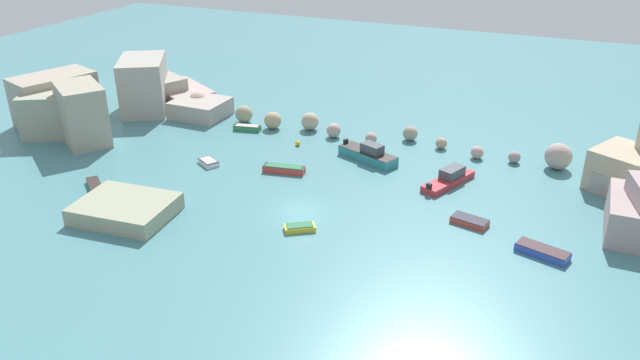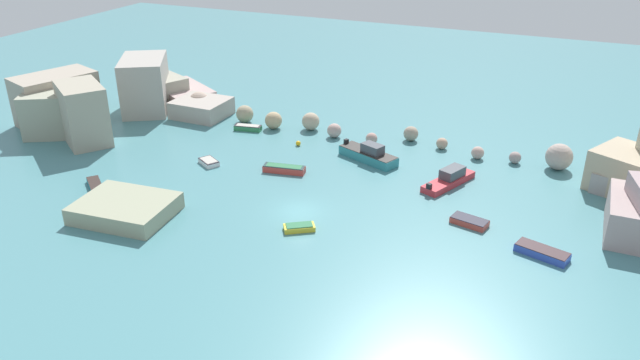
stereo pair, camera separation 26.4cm
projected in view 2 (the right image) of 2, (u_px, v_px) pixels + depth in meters
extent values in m
plane|color=teal|center=(299.00, 211.00, 54.31)|extent=(160.00, 160.00, 0.00)
cube|color=#AA9E94|center=(202.00, 108.00, 76.10)|extent=(6.27, 5.61, 2.08)
cube|color=#A29987|center=(83.00, 114.00, 67.62)|extent=(7.83, 7.23, 6.51)
cube|color=#9E9A88|center=(165.00, 91.00, 80.02)|extent=(6.54, 6.16, 3.54)
cube|color=#A59F96|center=(145.00, 85.00, 77.25)|extent=(8.70, 9.75, 6.59)
cube|color=#9E9F89|center=(61.00, 110.00, 71.00)|extent=(9.68, 9.52, 4.93)
cube|color=#B39793|center=(183.00, 94.00, 81.03)|extent=(10.48, 9.25, 2.05)
cube|color=#A39686|center=(57.00, 99.00, 73.45)|extent=(7.77, 10.07, 5.81)
cube|color=#AC9491|center=(636.00, 217.00, 50.12)|extent=(4.32, 7.12, 3.13)
cube|color=#9D9593|center=(623.00, 180.00, 57.80)|extent=(5.73, 6.60, 1.96)
sphere|color=tan|center=(199.00, 102.00, 77.43)|extent=(2.56, 2.56, 2.56)
sphere|color=tan|center=(222.00, 108.00, 76.84)|extent=(1.52, 1.52, 1.52)
sphere|color=tan|center=(245.00, 114.00, 74.17)|extent=(2.06, 2.06, 2.06)
sphere|color=tan|center=(273.00, 120.00, 72.25)|extent=(2.00, 2.00, 2.00)
sphere|color=tan|center=(311.00, 121.00, 71.89)|extent=(2.04, 2.04, 2.04)
sphere|color=#B99A90|center=(334.00, 130.00, 69.83)|extent=(1.60, 1.60, 1.60)
sphere|color=tan|center=(372.00, 139.00, 68.07)|extent=(1.28, 1.28, 1.28)
sphere|color=tan|center=(411.00, 134.00, 68.91)|extent=(1.64, 1.64, 1.64)
sphere|color=tan|center=(442.00, 143.00, 66.82)|extent=(1.24, 1.24, 1.24)
sphere|color=tan|center=(478.00, 153.00, 64.43)|extent=(1.32, 1.32, 1.32)
sphere|color=gray|center=(515.00, 158.00, 63.41)|extent=(1.22, 1.22, 1.22)
sphere|color=#AB998F|center=(559.00, 157.00, 61.80)|extent=(2.65, 2.65, 2.65)
cube|color=#999D80|center=(125.00, 208.00, 53.23)|extent=(8.38, 6.86, 1.47)
sphere|color=gold|center=(298.00, 143.00, 67.79)|extent=(0.55, 0.55, 0.55)
cube|color=#344DB5|center=(542.00, 252.00, 47.70)|extent=(4.23, 2.50, 0.60)
cube|color=#322023|center=(543.00, 249.00, 47.55)|extent=(4.15, 2.45, 0.06)
cube|color=teal|center=(96.00, 187.00, 58.18)|extent=(3.76, 3.39, 0.47)
cube|color=#322622|center=(95.00, 184.00, 58.06)|extent=(3.68, 3.32, 0.06)
cube|color=#BC4237|center=(469.00, 222.00, 52.11)|extent=(3.25, 2.06, 0.51)
cube|color=#1F1F2C|center=(470.00, 219.00, 51.99)|extent=(3.19, 2.01, 0.06)
cube|color=#C73F37|center=(284.00, 169.00, 61.52)|extent=(4.30, 1.83, 0.63)
cube|color=#1B3032|center=(284.00, 166.00, 61.37)|extent=(4.22, 1.79, 0.06)
cube|color=#2D7047|center=(284.00, 166.00, 61.37)|extent=(3.66, 1.55, 0.08)
cube|color=teal|center=(368.00, 156.00, 64.12)|extent=(6.81, 4.26, 0.94)
cube|color=#2E2B28|center=(368.00, 152.00, 63.91)|extent=(6.67, 4.18, 0.06)
cube|color=#3F444C|center=(373.00, 149.00, 63.35)|extent=(2.54, 2.04, 0.99)
cube|color=black|center=(346.00, 141.00, 65.82)|extent=(0.50, 0.54, 0.50)
cube|color=#31834D|center=(248.00, 128.00, 72.02)|extent=(3.28, 1.61, 0.55)
cube|color=#29262B|center=(248.00, 126.00, 71.89)|extent=(3.21, 1.58, 0.06)
cube|color=#ADA89E|center=(248.00, 125.00, 71.88)|extent=(2.79, 1.37, 0.08)
cube|color=#BE3139|center=(448.00, 182.00, 58.98)|extent=(4.04, 6.59, 0.63)
cube|color=#3F444C|center=(452.00, 173.00, 58.98)|extent=(2.23, 2.86, 0.93)
cube|color=black|center=(429.00, 186.00, 56.82)|extent=(0.54, 0.50, 0.50)
cube|color=white|center=(209.00, 162.00, 63.31)|extent=(2.63, 2.34, 0.43)
cube|color=#29232A|center=(209.00, 160.00, 63.20)|extent=(2.58, 2.29, 0.06)
cube|color=#ADA89E|center=(209.00, 160.00, 63.20)|extent=(2.24, 1.99, 0.08)
cube|color=gold|center=(299.00, 228.00, 51.27)|extent=(2.76, 2.36, 0.44)
cube|color=#2D7047|center=(299.00, 225.00, 51.16)|extent=(2.34, 2.01, 0.08)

